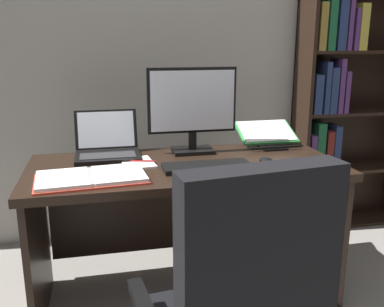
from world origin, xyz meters
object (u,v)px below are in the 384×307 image
bookshelf (343,80)px  laptop (107,147)px  keyboard (207,167)px  notepad (138,163)px  monitor (192,110)px  computer_mouse (266,161)px  desk (183,198)px  reading_stand_with_book (267,134)px  open_binder (91,177)px  pen (142,161)px

bookshelf → laptop: bearing=-163.2°
laptop → keyboard: 0.56m
keyboard → notepad: bearing=153.2°
monitor → computer_mouse: 0.49m
monitor → computer_mouse: monitor is taller
desk → reading_stand_with_book: bearing=20.7°
reading_stand_with_book → open_binder: bearing=-156.2°
bookshelf → computer_mouse: bearing=-137.1°
laptop → keyboard: (0.46, -0.33, -0.04)m
monitor → pen: (-0.30, -0.17, -0.22)m
notepad → pen: (0.02, 0.00, 0.01)m
open_binder → notepad: (0.22, 0.21, -0.01)m
pen → laptop: bearing=133.3°
bookshelf → monitor: bookshelf is taller
computer_mouse → pen: size_ratio=0.74×
computer_mouse → bookshelf: bearing=42.9°
laptop → computer_mouse: bearing=-23.6°
keyboard → open_binder: size_ratio=0.83×
bookshelf → monitor: bearing=-157.2°
monitor → open_binder: 0.69m
pen → desk: bearing=7.1°
keyboard → open_binder: 0.54m
desk → keyboard: (0.08, -0.19, 0.22)m
monitor → computer_mouse: size_ratio=4.63×
laptop → notepad: size_ratio=1.57×
reading_stand_with_book → pen: reading_stand_with_book is taller
pen → bookshelf: bearing=24.2°
monitor → reading_stand_with_book: monitor is taller
keyboard → pen: keyboard is taller
monitor → laptop: size_ratio=1.46×
monitor → bookshelf: bearing=22.8°
keyboard → reading_stand_with_book: reading_stand_with_book is taller
laptop → open_binder: (-0.08, -0.38, -0.04)m
keyboard → desk: bearing=113.9°
bookshelf → desk: bearing=-153.3°
monitor → pen: bearing=-150.4°
pen → computer_mouse: bearing=-15.0°
reading_stand_with_book → notepad: 0.81m
desk → computer_mouse: 0.48m
open_binder → notepad: open_binder is taller
notepad → monitor: bearing=28.1°
desk → reading_stand_with_book: size_ratio=4.62×
desk → computer_mouse: (0.38, -0.19, 0.23)m
computer_mouse → notepad: 0.64m
laptop → reading_stand_with_book: size_ratio=0.99×
pen → open_binder: bearing=-139.2°
monitor → reading_stand_with_book: size_ratio=1.45×
computer_mouse → notepad: (-0.62, 0.16, -0.02)m
computer_mouse → pen: bearing=165.0°
reading_stand_with_book → keyboard: bearing=-139.6°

